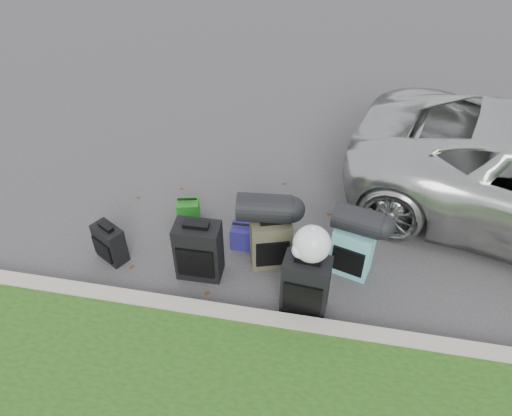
% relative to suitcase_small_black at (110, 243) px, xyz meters
% --- Properties ---
extents(ground, '(120.00, 120.00, 0.00)m').
position_rel_suitcase_small_black_xyz_m(ground, '(1.72, 0.36, -0.23)').
color(ground, '#383535').
rests_on(ground, ground).
extents(curb, '(120.00, 0.18, 0.15)m').
position_rel_suitcase_small_black_xyz_m(curb, '(1.72, -0.64, -0.16)').
color(curb, '#9E937F').
rests_on(curb, ground).
extents(suitcase_small_black, '(0.43, 0.36, 0.47)m').
position_rel_suitcase_small_black_xyz_m(suitcase_small_black, '(0.00, 0.00, 0.00)').
color(suitcase_small_black, black).
rests_on(suitcase_small_black, ground).
extents(suitcase_large_black_left, '(0.51, 0.31, 0.72)m').
position_rel_suitcase_small_black_xyz_m(suitcase_large_black_left, '(1.09, -0.04, 0.13)').
color(suitcase_large_black_left, black).
rests_on(suitcase_large_black_left, ground).
extents(suitcase_olive, '(0.52, 0.41, 0.62)m').
position_rel_suitcase_small_black_xyz_m(suitcase_olive, '(1.84, 0.28, 0.08)').
color(suitcase_olive, '#383626').
rests_on(suitcase_olive, ground).
extents(suitcase_teal, '(0.49, 0.37, 0.62)m').
position_rel_suitcase_small_black_xyz_m(suitcase_teal, '(2.76, 0.31, 0.08)').
color(suitcase_teal, teal).
rests_on(suitcase_teal, ground).
extents(suitcase_large_black_right, '(0.50, 0.33, 0.71)m').
position_rel_suitcase_small_black_xyz_m(suitcase_large_black_right, '(2.30, -0.32, 0.12)').
color(suitcase_large_black_right, black).
rests_on(suitcase_large_black_right, ground).
extents(tote_green, '(0.32, 0.27, 0.31)m').
position_rel_suitcase_small_black_xyz_m(tote_green, '(0.70, 0.80, -0.08)').
color(tote_green, '#1C6E18').
rests_on(tote_green, ground).
extents(tote_navy, '(0.28, 0.22, 0.30)m').
position_rel_suitcase_small_black_xyz_m(tote_navy, '(1.47, 0.48, -0.08)').
color(tote_navy, navy).
rests_on(tote_navy, ground).
extents(duffel_left, '(0.63, 0.38, 0.32)m').
position_rel_suitcase_small_black_xyz_m(duffel_left, '(1.75, 0.32, 0.55)').
color(duffel_left, black).
rests_on(duffel_left, suitcase_olive).
extents(duffel_right, '(0.57, 0.40, 0.29)m').
position_rel_suitcase_small_black_xyz_m(duffel_right, '(2.76, 0.32, 0.53)').
color(duffel_right, black).
rests_on(duffel_right, suitcase_teal).
extents(trash_bag, '(0.38, 0.38, 0.38)m').
position_rel_suitcase_small_black_xyz_m(trash_bag, '(2.32, -0.26, 0.67)').
color(trash_bag, white).
rests_on(trash_bag, suitcase_large_black_right).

